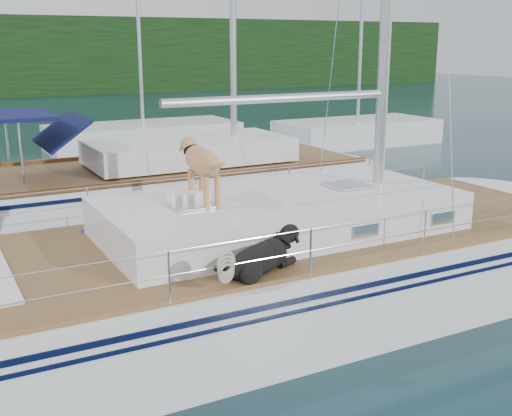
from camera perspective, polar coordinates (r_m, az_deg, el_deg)
ground at (r=9.62m, az=-2.10°, el=-9.89°), size 120.00×120.00×0.00m
main_sailboat at (r=9.39m, az=-1.64°, el=-6.04°), size 12.00×3.84×14.01m
neighbor_sailboat at (r=15.43m, az=-9.60°, el=1.76°), size 11.00×3.50×13.30m
bg_boat_center at (r=25.38m, az=-9.98°, el=6.28°), size 7.20×3.00×11.65m
bg_boat_east at (r=26.44m, az=8.98°, el=6.66°), size 6.40×3.00×11.65m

